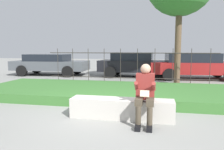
# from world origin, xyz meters

# --- Properties ---
(ground_plane) EXTENTS (60.00, 60.00, 0.00)m
(ground_plane) POSITION_xyz_m (0.00, 0.00, 0.00)
(ground_plane) COLOR gray
(stone_bench) EXTENTS (2.30, 0.46, 0.44)m
(stone_bench) POSITION_xyz_m (0.40, 0.00, 0.20)
(stone_bench) COLOR beige
(stone_bench) RESTS_ON ground_plane
(person_seated_reader) EXTENTS (0.42, 0.73, 1.24)m
(person_seated_reader) POSITION_xyz_m (0.92, -0.26, 0.68)
(person_seated_reader) COLOR black
(person_seated_reader) RESTS_ON ground_plane
(grass_berm) EXTENTS (9.28, 3.16, 0.27)m
(grass_berm) POSITION_xyz_m (0.00, 2.28, 0.14)
(grass_berm) COLOR #3D7533
(grass_berm) RESTS_ON ground_plane
(iron_fence) EXTENTS (7.28, 0.03, 1.58)m
(iron_fence) POSITION_xyz_m (0.00, 4.61, 0.83)
(iron_fence) COLOR #332D28
(iron_fence) RESTS_ON ground_plane
(car_parked_center) EXTENTS (4.08, 2.06, 1.38)m
(car_parked_center) POSITION_xyz_m (-0.02, 7.53, 0.74)
(car_parked_center) COLOR black
(car_parked_center) RESTS_ON ground_plane
(car_parked_left) EXTENTS (4.51, 2.06, 1.26)m
(car_parked_left) POSITION_xyz_m (-5.11, 7.42, 0.69)
(car_parked_left) COLOR #4C5156
(car_parked_left) RESTS_ON ground_plane
(car_parked_right) EXTENTS (4.76, 2.28, 1.35)m
(car_parked_right) POSITION_xyz_m (3.09, 7.21, 0.73)
(car_parked_right) COLOR maroon
(car_parked_right) RESTS_ON ground_plane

